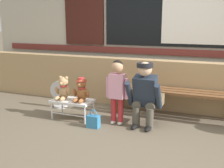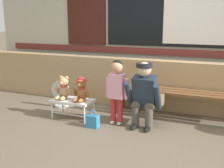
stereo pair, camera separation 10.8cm
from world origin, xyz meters
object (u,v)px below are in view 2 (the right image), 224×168
object	(u,v)px
teddy_bear_plain	(64,88)
teddy_bear_with_hat	(81,90)
adult_crouching	(145,94)
small_display_bench	(73,102)
child_standing	(117,85)
wooden_bench_long	(178,95)
floor_fan	(61,94)
handbag_on_ground	(93,121)

from	to	relation	value
teddy_bear_plain	teddy_bear_with_hat	xyz separation A→B (m)	(0.32, 0.00, 0.01)
adult_crouching	small_display_bench	bearing A→B (deg)	-174.33
teddy_bear_plain	adult_crouching	world-z (taller)	adult_crouching
teddy_bear_plain	adult_crouching	bearing A→B (deg)	4.92
small_display_bench	child_standing	world-z (taller)	child_standing
small_display_bench	adult_crouching	xyz separation A→B (m)	(1.14, 0.11, 0.21)
wooden_bench_long	floor_fan	bearing A→B (deg)	-172.66
wooden_bench_long	teddy_bear_plain	world-z (taller)	teddy_bear_plain
teddy_bear_with_hat	child_standing	xyz separation A→B (m)	(0.57, 0.03, 0.12)
wooden_bench_long	adult_crouching	size ratio (longest dim) A/B	2.21
handbag_on_ground	floor_fan	xyz separation A→B (m)	(-0.96, 0.64, 0.14)
small_display_bench	adult_crouching	bearing A→B (deg)	5.67
teddy_bear_plain	teddy_bear_with_hat	distance (m)	0.32
wooden_bench_long	teddy_bear_plain	bearing A→B (deg)	-158.24
teddy_bear_plain	small_display_bench	bearing A→B (deg)	-0.51
small_display_bench	teddy_bear_with_hat	world-z (taller)	teddy_bear_with_hat
wooden_bench_long	small_display_bench	world-z (taller)	wooden_bench_long
teddy_bear_plain	floor_fan	world-z (taller)	teddy_bear_plain
small_display_bench	adult_crouching	world-z (taller)	adult_crouching
handbag_on_ground	child_standing	bearing A→B (deg)	45.17
small_display_bench	teddy_bear_with_hat	size ratio (longest dim) A/B	1.76
teddy_bear_plain	adult_crouching	xyz separation A→B (m)	(1.30, 0.11, 0.02)
adult_crouching	floor_fan	distance (m)	1.68
small_display_bench	adult_crouching	size ratio (longest dim) A/B	0.67
child_standing	handbag_on_ground	bearing A→B (deg)	-134.83
adult_crouching	handbag_on_ground	bearing A→B (deg)	-152.94
small_display_bench	teddy_bear_with_hat	xyz separation A→B (m)	(0.16, 0.00, 0.21)
teddy_bear_plain	floor_fan	size ratio (longest dim) A/B	0.76
floor_fan	child_standing	bearing A→B (deg)	-16.85
small_display_bench	teddy_bear_plain	bearing A→B (deg)	179.49
child_standing	adult_crouching	world-z (taller)	child_standing
wooden_bench_long	small_display_bench	distance (m)	1.65
adult_crouching	floor_fan	size ratio (longest dim) A/B	1.98
adult_crouching	handbag_on_ground	xyz separation A→B (m)	(-0.67, -0.34, -0.38)
handbag_on_ground	floor_fan	distance (m)	1.16
floor_fan	small_display_bench	bearing A→B (deg)	-39.48
teddy_bear_with_hat	handbag_on_ground	xyz separation A→B (m)	(0.31, -0.23, -0.38)
handbag_on_ground	floor_fan	bearing A→B (deg)	146.48
teddy_bear_plain	child_standing	xyz separation A→B (m)	(0.89, 0.04, 0.13)
teddy_bear_plain	adult_crouching	distance (m)	1.30
teddy_bear_plain	teddy_bear_with_hat	size ratio (longest dim) A/B	1.00
teddy_bear_with_hat	floor_fan	size ratio (longest dim) A/B	0.76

